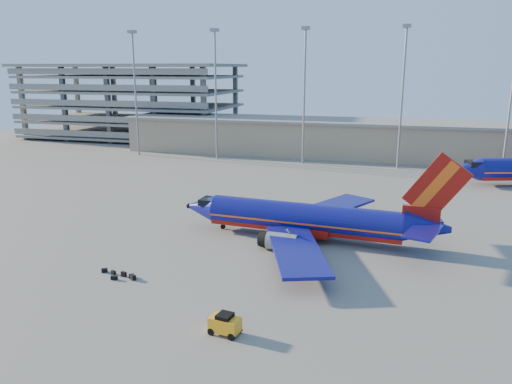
% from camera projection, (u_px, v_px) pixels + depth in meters
% --- Properties ---
extents(ground, '(220.00, 220.00, 0.00)m').
position_uv_depth(ground, '(274.00, 229.00, 65.08)').
color(ground, slate).
rests_on(ground, ground).
extents(terminal_building, '(122.00, 16.00, 8.50)m').
position_uv_depth(terminal_building, '(377.00, 139.00, 115.42)').
color(terminal_building, gray).
rests_on(terminal_building, ground).
extents(parking_garage, '(62.00, 32.00, 21.40)m').
position_uv_depth(parking_garage, '(132.00, 98.00, 147.90)').
color(parking_garage, slate).
rests_on(parking_garage, ground).
extents(light_mast_row, '(101.60, 1.60, 28.65)m').
position_uv_depth(light_mast_row, '(353.00, 82.00, 102.36)').
color(light_mast_row, gray).
rests_on(light_mast_row, ground).
extents(aircraft_main, '(34.39, 33.01, 11.64)m').
position_uv_depth(aircraft_main, '(310.00, 220.00, 60.50)').
color(aircraft_main, navy).
rests_on(aircraft_main, ground).
extents(baggage_tug, '(2.61, 1.83, 1.73)m').
position_uv_depth(baggage_tug, '(225.00, 324.00, 39.14)').
color(baggage_tug, '#FFA216').
rests_on(baggage_tug, ground).
extents(luggage_pile, '(4.47, 1.89, 0.50)m').
position_uv_depth(luggage_pile, '(121.00, 275.00, 50.03)').
color(luggage_pile, black).
rests_on(luggage_pile, ground).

